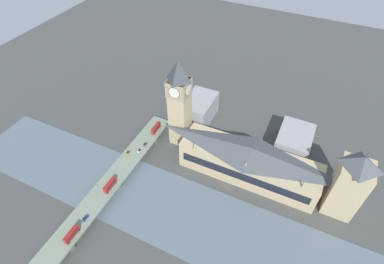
# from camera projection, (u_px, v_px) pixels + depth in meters

# --- Properties ---
(ground_plane) EXTENTS (600.00, 600.00, 0.00)m
(ground_plane) POSITION_uv_depth(u_px,v_px,m) (228.00, 187.00, 201.52)
(ground_plane) COLOR #424442
(river_water) EXTENTS (50.90, 360.00, 0.30)m
(river_water) POSITION_uv_depth(u_px,v_px,m) (210.00, 226.00, 181.22)
(river_water) COLOR slate
(river_water) RESTS_ON ground_plane
(parliament_hall) EXTENTS (24.52, 92.57, 27.33)m
(parliament_hall) POSITION_uv_depth(u_px,v_px,m) (249.00, 162.00, 199.18)
(parliament_hall) COLOR tan
(parliament_hall) RESTS_ON ground_plane
(clock_tower) EXTENTS (14.15, 14.15, 70.11)m
(clock_tower) POSITION_uv_depth(u_px,v_px,m) (179.00, 102.00, 206.46)
(clock_tower) COLOR tan
(clock_tower) RESTS_ON ground_plane
(victoria_tower) EXTENTS (17.41, 17.41, 52.49)m
(victoria_tower) POSITION_uv_depth(u_px,v_px,m) (349.00, 184.00, 173.68)
(victoria_tower) COLOR tan
(victoria_tower) RESTS_ON ground_plane
(road_bridge) EXTENTS (133.80, 14.71, 5.95)m
(road_bridge) POSITION_uv_depth(u_px,v_px,m) (113.00, 180.00, 199.53)
(road_bridge) COLOR #5D6A59
(road_bridge) RESTS_ON ground_plane
(double_decker_bus_lead) EXTENTS (10.52, 2.51, 4.76)m
(double_decker_bus_lead) POSITION_uv_depth(u_px,v_px,m) (71.00, 234.00, 168.49)
(double_decker_bus_lead) COLOR red
(double_decker_bus_lead) RESTS_ON road_bridge
(double_decker_bus_mid) EXTENTS (10.72, 2.48, 4.80)m
(double_decker_bus_mid) POSITION_uv_depth(u_px,v_px,m) (156.00, 128.00, 229.82)
(double_decker_bus_mid) COLOR red
(double_decker_bus_mid) RESTS_ON road_bridge
(double_decker_bus_rear) EXTENTS (10.71, 2.57, 4.99)m
(double_decker_bus_rear) POSITION_uv_depth(u_px,v_px,m) (110.00, 185.00, 192.13)
(double_decker_bus_rear) COLOR red
(double_decker_bus_rear) RESTS_ON road_bridge
(car_northbound_lead) EXTENTS (4.60, 1.84, 1.29)m
(car_northbound_lead) POSITION_uv_depth(u_px,v_px,m) (85.00, 218.00, 177.72)
(car_northbound_lead) COLOR navy
(car_northbound_lead) RESTS_ON road_bridge
(car_northbound_mid) EXTENTS (4.38, 1.77, 1.45)m
(car_northbound_mid) POSITION_uv_depth(u_px,v_px,m) (128.00, 153.00, 214.59)
(car_northbound_mid) COLOR gold
(car_northbound_mid) RESTS_ON road_bridge
(car_northbound_tail) EXTENTS (4.54, 1.87, 1.39)m
(car_northbound_tail) POSITION_uv_depth(u_px,v_px,m) (140.00, 150.00, 216.18)
(car_northbound_tail) COLOR silver
(car_northbound_tail) RESTS_ON road_bridge
(car_southbound_lead) EXTENTS (3.85, 1.93, 1.44)m
(car_southbound_lead) POSITION_uv_depth(u_px,v_px,m) (145.00, 144.00, 220.27)
(car_southbound_lead) COLOR slate
(car_southbound_lead) RESTS_ON road_bridge
(city_block_west) EXTENTS (31.77, 23.48, 17.17)m
(city_block_west) POSITION_uv_depth(u_px,v_px,m) (294.00, 142.00, 219.57)
(city_block_west) COLOR #939399
(city_block_west) RESTS_ON ground_plane
(city_block_center) EXTENTS (31.87, 21.55, 19.95)m
(city_block_center) POSITION_uv_depth(u_px,v_px,m) (199.00, 109.00, 243.87)
(city_block_center) COLOR #939399
(city_block_center) RESTS_ON ground_plane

